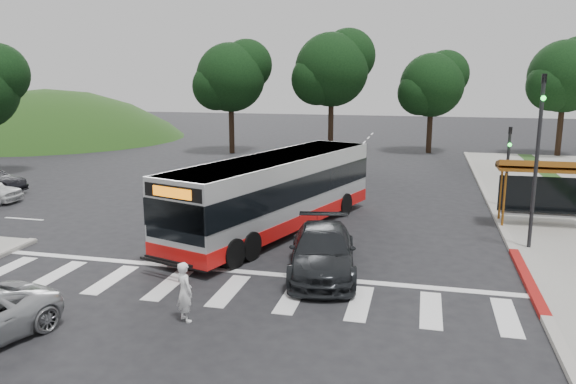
% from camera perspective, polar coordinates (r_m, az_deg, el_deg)
% --- Properties ---
extents(ground, '(140.00, 140.00, 0.00)m').
position_cam_1_polar(ground, '(21.98, -1.66, -5.26)').
color(ground, black).
rests_on(ground, ground).
extents(sidewalk_east, '(4.00, 40.00, 0.12)m').
position_cam_1_polar(sidewalk_east, '(29.47, 23.92, -1.72)').
color(sidewalk_east, gray).
rests_on(sidewalk_east, ground).
extents(curb_east, '(0.30, 40.00, 0.15)m').
position_cam_1_polar(curb_east, '(29.17, 20.06, -1.52)').
color(curb_east, '#9E9991').
rests_on(curb_east, ground).
extents(curb_east_red, '(0.32, 6.00, 0.15)m').
position_cam_1_polar(curb_east_red, '(19.64, 23.13, -8.14)').
color(curb_east_red, maroon).
rests_on(curb_east_red, ground).
extents(hillside_nw, '(44.00, 44.00, 10.00)m').
position_cam_1_polar(hillside_nw, '(63.07, -23.10, 5.07)').
color(hillside_nw, '#1A4114').
rests_on(hillside_nw, ground).
extents(crosswalk_ladder, '(18.00, 2.60, 0.01)m').
position_cam_1_polar(crosswalk_ladder, '(17.48, -6.05, -9.93)').
color(crosswalk_ladder, silver).
rests_on(crosswalk_ladder, ground).
extents(bus_shelter, '(4.20, 1.60, 2.86)m').
position_cam_1_polar(bus_shelter, '(26.21, 24.98, 1.71)').
color(bus_shelter, brown).
rests_on(bus_shelter, sidewalk_east).
extents(traffic_signal_ne_tall, '(0.18, 0.37, 6.50)m').
position_cam_1_polar(traffic_signal_ne_tall, '(22.26, 24.04, 4.15)').
color(traffic_signal_ne_tall, black).
rests_on(traffic_signal_ne_tall, ground).
extents(traffic_signal_ne_short, '(0.18, 0.37, 4.00)m').
position_cam_1_polar(traffic_signal_ne_short, '(29.29, 21.46, 3.22)').
color(traffic_signal_ne_short, black).
rests_on(traffic_signal_ne_short, ground).
extents(tree_ne_a, '(6.16, 5.74, 9.30)m').
position_cam_1_polar(tree_ne_a, '(49.44, 26.40, 10.60)').
color(tree_ne_a, black).
rests_on(tree_ne_a, parking_lot).
extents(tree_north_a, '(6.60, 6.15, 10.17)m').
position_cam_1_polar(tree_north_a, '(46.92, 4.57, 12.42)').
color(tree_north_a, black).
rests_on(tree_north_a, ground).
extents(tree_north_b, '(5.72, 5.33, 8.43)m').
position_cam_1_polar(tree_north_b, '(48.31, 14.49, 10.57)').
color(tree_north_b, black).
rests_on(tree_north_b, ground).
extents(tree_north_c, '(6.16, 5.74, 9.30)m').
position_cam_1_polar(tree_north_c, '(46.94, -5.74, 11.63)').
color(tree_north_c, black).
rests_on(tree_north_c, ground).
extents(transit_bus, '(6.30, 12.43, 3.15)m').
position_cam_1_polar(transit_bus, '(23.29, -1.21, -0.26)').
color(transit_bus, '#B2B4B7').
rests_on(transit_bus, ground).
extents(pedestrian, '(0.71, 0.67, 1.64)m').
position_cam_1_polar(pedestrian, '(15.39, -10.46, -9.92)').
color(pedestrian, white).
rests_on(pedestrian, ground).
extents(dark_sedan, '(2.96, 5.52, 1.52)m').
position_cam_1_polar(dark_sedan, '(18.63, 3.52, -6.02)').
color(dark_sedan, black).
rests_on(dark_sedan, ground).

